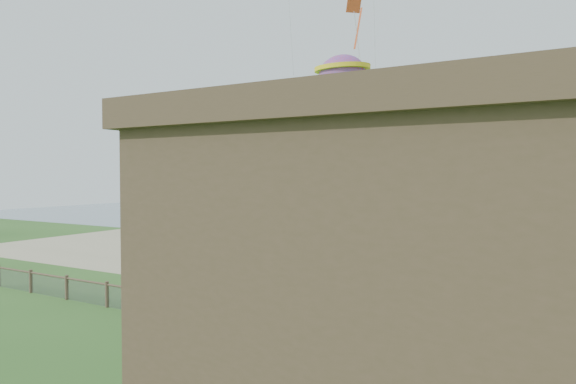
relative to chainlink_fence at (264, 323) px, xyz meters
The scene contains 5 objects.
sand_beach 16.01m from the chainlink_fence, 90.00° to the left, with size 72.00×20.00×0.02m, color tan.
ocean 60.00m from the chainlink_fence, 90.00° to the left, with size 160.00×68.00×0.02m, color slate.
chainlink_fence is the anchor object (origin of this frame).
octopus_kite 11.78m from the chainlink_fence, 89.40° to the left, with size 2.97×2.10×6.11m, color red, non-canonical shape.
kite_red 16.79m from the chainlink_fence, 90.32° to the left, with size 0.94×0.70×2.40m, color #DC5626, non-canonical shape.
Camera 1 is at (10.85, -10.74, 6.41)m, focal length 32.00 mm.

